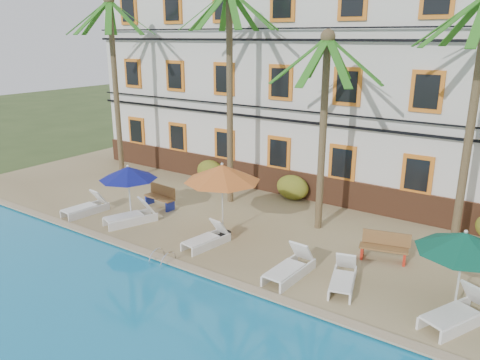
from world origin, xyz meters
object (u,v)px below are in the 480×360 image
Objects in this scene: palm_b at (230,69)px; bench_left at (161,196)px; lounger_d at (290,267)px; lounger_c at (207,238)px; palm_d at (476,92)px; lounger_f at (458,313)px; umbrella_red at (222,174)px; lounger_b at (131,216)px; lounger_a at (86,207)px; umbrella_blue at (128,173)px; pool_ladder at (163,261)px; umbrella_green at (464,243)px; palm_c at (324,105)px; palm_a at (114,67)px; lounger_e at (343,278)px; bench_right at (384,246)px.

palm_b reaches higher than bench_left.
lounger_c is at bearing 174.91° from lounger_d.
palm_d reaches higher than lounger_f.
bench_left is (-3.87, 0.87, -1.84)m from umbrella_red.
lounger_f is (11.64, -0.01, 0.01)m from lounger_b.
umbrella_red is 1.76× the size of bench_left.
lounger_d is (3.49, -1.35, -2.01)m from umbrella_red.
palm_b is 8.03m from lounger_a.
palm_d is 12.18m from umbrella_blue.
lounger_b is 2.81× the size of pool_ladder.
lounger_b is at bearing -177.89° from umbrella_green.
palm_c is at bearing -174.06° from palm_d.
palm_d is (15.39, 0.41, -0.21)m from palm_a.
lounger_f is at bearing -12.96° from palm_a.
lounger_e is at bearing 2.27° from lounger_a.
umbrella_blue is at bearing -166.71° from bench_right.
bench_right is (11.25, 2.77, 0.18)m from lounger_a.
lounger_c is at bearing -64.46° from palm_b.
bench_left is at bearing 134.08° from pool_ladder.
palm_c is 5.18m from bench_right.
palm_d reaches higher than lounger_a.
lounger_b is 1.11× the size of lounger_e.
lounger_b is at bearing -158.87° from palm_d.
lounger_d is (7.33, -0.50, -1.59)m from umbrella_blue.
lounger_f reaches higher than pool_ladder.
lounger_f is 1.38× the size of bench_right.
palm_b is 5.65× the size of bench_right.
palm_d is at bearing 23.01° from umbrella_red.
palm_a is 17.52m from lounger_f.
palm_c is 3.02× the size of umbrella_green.
palm_d is 9.61m from lounger_c.
umbrella_red is 4.25m from lounger_d.
palm_a reaches higher than lounger_a.
bench_left reaches higher than pool_ladder.
palm_d is at bearing 101.55° from umbrella_green.
umbrella_blue is 1.45× the size of bench_left.
palm_a is 6.34m from palm_b.
umbrella_green reaches higher than bench_right.
palm_c is at bearing 55.90° from lounger_c.
palm_a is 3.92× the size of umbrella_blue.
umbrella_red reaches higher than lounger_b.
umbrella_blue is 1.07× the size of lounger_b.
lounger_b is 9.30m from bench_right.
palm_a is at bearing 167.04° from lounger_f.
lounger_b is at bearing 179.93° from lounger_f.
lounger_e reaches higher than pool_ladder.
palm_b reaches higher than lounger_c.
umbrella_green reaches higher than bench_left.
umbrella_blue is 12.05m from lounger_f.
lounger_a is at bearing -59.65° from palm_a.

